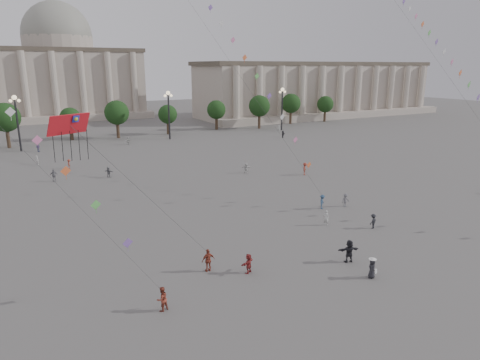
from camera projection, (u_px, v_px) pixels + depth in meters
name	position (u px, v px, depth m)	size (l,w,h in m)	color
ground	(299.00, 303.00, 29.62)	(360.00, 360.00, 0.00)	#595654
hall_east	(318.00, 89.00, 141.63)	(84.00, 26.22, 17.20)	#AB9E90
hall_central	(61.00, 71.00, 136.00)	(48.30, 34.30, 35.50)	#AB9E90
tree_row	(92.00, 115.00, 94.65)	(137.12, 5.12, 8.00)	#382C1C
lamp_post_mid_west	(16.00, 113.00, 80.49)	(2.00, 0.90, 10.65)	#262628
lamp_post_mid_east	(169.00, 106.00, 94.18)	(2.00, 0.90, 10.65)	#262628
lamp_post_far_east	(282.00, 101.00, 107.87)	(2.00, 0.90, 10.65)	#262628
person_crowd_0	(38.00, 148.00, 81.81)	(0.94, 0.39, 1.60)	#394881
person_crowd_3	(349.00, 251.00, 35.58)	(1.80, 0.57, 1.95)	black
person_crowd_4	(128.00, 141.00, 89.08)	(1.52, 0.48, 1.63)	#B7B7B3
person_crowd_6	(345.00, 200.00, 49.75)	(1.02, 0.59, 1.58)	#5E5E62
person_crowd_7	(246.00, 168.00, 65.41)	(1.49, 0.47, 1.60)	silver
person_crowd_8	(305.00, 169.00, 64.23)	(1.22, 0.70, 1.88)	maroon
person_crowd_9	(283.00, 134.00, 97.36)	(1.53, 0.49, 1.65)	black
person_crowd_10	(37.00, 160.00, 71.05)	(0.55, 0.36, 1.51)	beige
person_crowd_12	(109.00, 172.00, 63.01)	(1.44, 0.46, 1.55)	slate
person_crowd_13	(326.00, 218.00, 43.92)	(0.59, 0.38, 1.61)	#B4B5B0
person_crowd_16	(54.00, 175.00, 60.58)	(1.04, 0.43, 1.77)	slate
person_crowd_17	(69.00, 164.00, 68.14)	(1.00, 0.57, 1.55)	#943828
person_crowd_18	(373.00, 221.00, 43.08)	(0.98, 0.56, 1.51)	black
person_crowd_19	(279.00, 128.00, 106.56)	(0.61, 0.40, 1.67)	silver
tourist_0	(208.00, 260.00, 33.99)	(1.11, 0.46, 1.89)	brown
tourist_2	(248.00, 263.00, 33.74)	(1.49, 0.47, 1.60)	maroon
kite_flyer_0	(162.00, 299.00, 28.49)	(0.83, 0.65, 1.72)	maroon
kite_flyer_1	(322.00, 202.00, 48.94)	(1.08, 0.62, 1.67)	navy
hat_person	(372.00, 268.00, 32.94)	(0.92, 0.87, 1.69)	black
dragon_kite	(72.00, 139.00, 21.48)	(6.11, 3.76, 16.38)	red
kite_train_east	(426.00, 33.00, 56.74)	(14.38, 42.21, 56.85)	#3F3F3F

